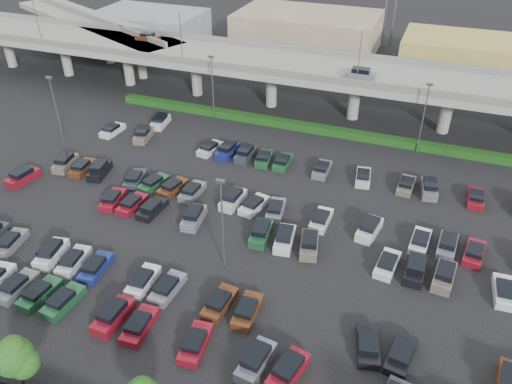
% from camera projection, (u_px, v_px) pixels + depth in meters
% --- Properties ---
extents(ground, '(280.00, 280.00, 0.00)m').
position_uv_depth(ground, '(252.00, 221.00, 57.70)').
color(ground, black).
extents(overpass, '(150.00, 13.00, 15.80)m').
position_uv_depth(overpass, '(324.00, 73.00, 78.92)').
color(overpass, gray).
rests_on(overpass, ground).
extents(on_ramp, '(50.93, 30.13, 8.80)m').
position_uv_depth(on_ramp, '(93.00, 25.00, 103.05)').
color(on_ramp, gray).
rests_on(on_ramp, ground).
extents(hedge, '(66.00, 1.60, 1.10)m').
position_uv_depth(hedge, '(311.00, 128.00, 76.91)').
color(hedge, '#183C11').
rests_on(hedge, ground).
extents(parked_cars, '(63.11, 41.65, 1.67)m').
position_uv_depth(parked_cars, '(230.00, 232.00, 54.95)').
color(parked_cars, navy).
rests_on(parked_cars, ground).
extents(light_poles, '(66.90, 48.38, 10.30)m').
position_uv_depth(light_poles, '(225.00, 160.00, 57.06)').
color(light_poles, '#55545A').
rests_on(light_poles, ground).
extents(distant_buildings, '(138.00, 24.00, 9.00)m').
position_uv_depth(distant_buildings, '(421.00, 48.00, 100.21)').
color(distant_buildings, gray).
rests_on(distant_buildings, ground).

